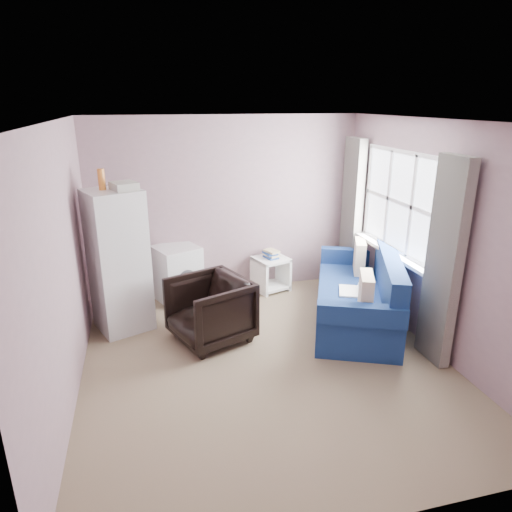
{
  "coord_description": "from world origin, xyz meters",
  "views": [
    {
      "loc": [
        -1.15,
        -4.15,
        2.68
      ],
      "look_at": [
        0.05,
        0.6,
        1.0
      ],
      "focal_mm": 32.0,
      "sensor_mm": 36.0,
      "label": 1
    }
  ],
  "objects_px": {
    "washing_machine": "(177,272)",
    "fridge": "(119,260)",
    "side_table": "(271,271)",
    "armchair": "(210,307)",
    "sofa": "(361,297)"
  },
  "relations": [
    {
      "from": "side_table",
      "to": "washing_machine",
      "type": "bearing_deg",
      "value": -179.14
    },
    {
      "from": "fridge",
      "to": "washing_machine",
      "type": "height_order",
      "value": "fridge"
    },
    {
      "from": "fridge",
      "to": "washing_machine",
      "type": "bearing_deg",
      "value": 20.93
    },
    {
      "from": "sofa",
      "to": "washing_machine",
      "type": "bearing_deg",
      "value": 173.2
    },
    {
      "from": "washing_machine",
      "to": "sofa",
      "type": "bearing_deg",
      "value": -52.7
    },
    {
      "from": "armchair",
      "to": "side_table",
      "type": "bearing_deg",
      "value": 117.91
    },
    {
      "from": "fridge",
      "to": "sofa",
      "type": "relative_size",
      "value": 0.86
    },
    {
      "from": "washing_machine",
      "to": "sofa",
      "type": "distance_m",
      "value": 2.52
    },
    {
      "from": "armchair",
      "to": "side_table",
      "type": "relative_size",
      "value": 1.36
    },
    {
      "from": "side_table",
      "to": "sofa",
      "type": "height_order",
      "value": "sofa"
    },
    {
      "from": "armchair",
      "to": "side_table",
      "type": "distance_m",
      "value": 1.69
    },
    {
      "from": "fridge",
      "to": "side_table",
      "type": "distance_m",
      "value": 2.27
    },
    {
      "from": "washing_machine",
      "to": "side_table",
      "type": "relative_size",
      "value": 1.27
    },
    {
      "from": "washing_machine",
      "to": "fridge",
      "type": "bearing_deg",
      "value": -159.78
    },
    {
      "from": "fridge",
      "to": "washing_machine",
      "type": "relative_size",
      "value": 2.52
    }
  ]
}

